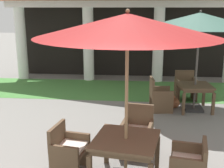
{
  "coord_description": "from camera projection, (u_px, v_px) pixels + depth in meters",
  "views": [
    {
      "loc": [
        0.57,
        -1.73,
        2.73
      ],
      "look_at": [
        -0.06,
        5.32,
        0.88
      ],
      "focal_mm": 47.13,
      "sensor_mm": 36.0,
      "label": 1
    }
  ],
  "objects": [
    {
      "name": "patio_chair_near_foreground_north",
      "position": [
        137.0,
        133.0,
        5.61
      ],
      "size": [
        0.66,
        0.66,
        0.92
      ],
      "rotation": [
        0.0,
        0.0,
        -3.32
      ],
      "color": "brown",
      "rests_on": "ground"
    },
    {
      "name": "patio_chair_near_foreground_east",
      "position": [
        189.0,
        166.0,
        4.44
      ],
      "size": [
        0.61,
        0.68,
        0.8
      ],
      "rotation": [
        0.0,
        0.0,
        1.4
      ],
      "color": "brown",
      "rests_on": "ground"
    },
    {
      "name": "terracotta_urn",
      "position": [
        173.0,
        103.0,
        8.19
      ],
      "size": [
        0.35,
        0.35,
        0.36
      ],
      "color": "brown",
      "rests_on": "ground"
    },
    {
      "name": "lawn_strip",
      "position": [
        120.0,
        90.0,
        10.03
      ],
      "size": [
        10.87,
        2.53,
        0.01
      ],
      "primitive_type": "cube",
      "color": "#47843D",
      "rests_on": "ground"
    },
    {
      "name": "patio_chair_near_foreground_west",
      "position": [
        68.0,
        150.0,
        4.94
      ],
      "size": [
        0.61,
        0.68,
        0.84
      ],
      "rotation": [
        0.0,
        0.0,
        -1.74
      ],
      "color": "brown",
      "rests_on": "ground"
    },
    {
      "name": "patio_chair_mid_left_north",
      "position": [
        185.0,
        87.0,
        8.86
      ],
      "size": [
        0.64,
        0.56,
        0.87
      ],
      "rotation": [
        0.0,
        0.0,
        -3.04
      ],
      "color": "brown",
      "rests_on": "ground"
    },
    {
      "name": "patio_chair_mid_left_west",
      "position": [
        160.0,
        96.0,
        7.94
      ],
      "size": [
        0.63,
        0.62,
        0.91
      ],
      "rotation": [
        0.0,
        0.0,
        -1.47
      ],
      "color": "brown",
      "rests_on": "ground"
    },
    {
      "name": "patio_umbrella_near_foreground",
      "position": [
        127.0,
        27.0,
        4.17
      ],
      "size": [
        2.68,
        2.68,
        2.71
      ],
      "color": "#2D2D2D",
      "rests_on": "ground"
    },
    {
      "name": "patio_umbrella_mid_left",
      "position": [
        200.0,
        21.0,
        7.45
      ],
      "size": [
        2.82,
        2.82,
        2.66
      ],
      "color": "#2D2D2D",
      "rests_on": "ground"
    },
    {
      "name": "patio_table_near_foreground",
      "position": [
        126.0,
        144.0,
        4.63
      ],
      "size": [
        1.13,
        1.13,
        0.74
      ],
      "rotation": [
        0.0,
        0.0,
        -0.17
      ],
      "color": "brown",
      "rests_on": "ground"
    },
    {
      "name": "patio_table_mid_left",
      "position": [
        195.0,
        88.0,
        7.9
      ],
      "size": [
        0.93,
        0.93,
        0.72
      ],
      "rotation": [
        0.0,
        0.0,
        0.1
      ],
      "color": "brown",
      "rests_on": "ground"
    }
  ]
}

